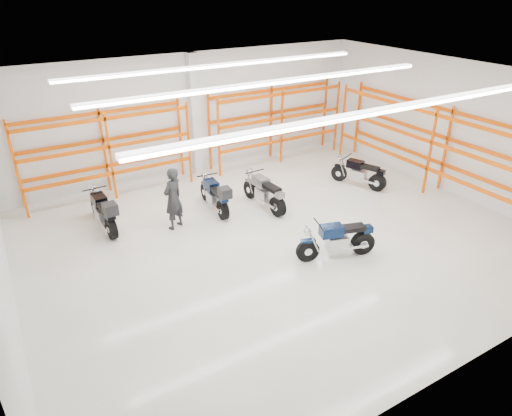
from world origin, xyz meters
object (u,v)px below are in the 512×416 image
motorcycle_back_d (361,174)px  standing_man (173,199)px  motorcycle_back_b (216,196)px  motorcycle_back_c (265,194)px  motorcycle_back_a (104,213)px  structural_column (195,116)px  motorcycle_main (340,240)px

motorcycle_back_d → standing_man: 6.98m
motorcycle_back_b → motorcycle_back_c: (1.52, -0.57, -0.03)m
motorcycle_back_a → motorcycle_back_d: bearing=-9.4°
motorcycle_back_a → structural_column: (4.26, 2.78, 1.67)m
motorcycle_back_b → standing_man: size_ratio=1.15×
motorcycle_back_c → motorcycle_back_d: motorcycle_back_c is taller
motorcycle_back_a → standing_man: bearing=-26.1°
standing_man → structural_column: bearing=-149.8°
motorcycle_back_c → standing_man: 3.10m
motorcycle_back_a → motorcycle_back_d: 8.92m
motorcycle_main → motorcycle_back_a: size_ratio=0.93×
motorcycle_main → standing_man: 5.01m
motorcycle_back_a → structural_column: 5.36m
motorcycle_main → structural_column: structural_column is taller
motorcycle_main → motorcycle_back_a: 6.94m
motorcycle_back_a → motorcycle_back_b: bearing=-10.2°
motorcycle_back_c → motorcycle_back_b: bearing=159.4°
motorcycle_back_a → standing_man: (1.86, -0.91, 0.39)m
structural_column → motorcycle_back_d: bearing=-43.1°
structural_column → motorcycle_main: bearing=-83.8°
motorcycle_back_a → motorcycle_back_c: size_ratio=1.04×
motorcycle_main → motorcycle_back_b: motorcycle_back_b is taller
standing_man → structural_column: 4.59m
standing_man → motorcycle_back_a: bearing=-52.9°
motorcycle_back_a → structural_column: structural_column is taller
motorcycle_back_b → motorcycle_back_d: (5.41, -0.85, -0.06)m
motorcycle_back_b → structural_column: bearing=75.7°
motorcycle_back_c → structural_column: size_ratio=0.50×
structural_column → motorcycle_back_a: bearing=-146.8°
motorcycle_back_b → standing_man: standing_man is taller
motorcycle_back_d → structural_column: structural_column is taller
motorcycle_back_b → standing_man: bearing=-169.0°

